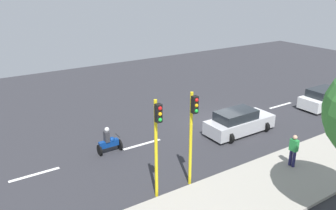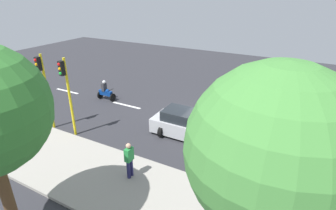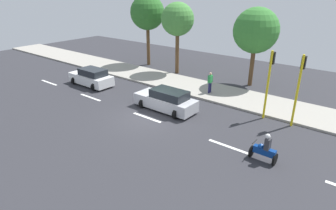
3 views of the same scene
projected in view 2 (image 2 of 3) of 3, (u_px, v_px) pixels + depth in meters
ground_plane at (204, 125)px, 16.58m from camera, size 40.00×60.00×0.10m
sidewalk at (142, 193)px, 10.91m from camera, size 4.00×60.00×0.15m
lane_stripe_far_north at (67, 91)px, 21.81m from camera, size 0.20×2.40×0.01m
lane_stripe_north at (127, 105)px, 19.18m from camera, size 0.20×2.40×0.01m
lane_stripe_mid at (204, 124)px, 16.56m from camera, size 0.20×2.40×0.01m
lane_stripe_south at (312, 150)px, 13.93m from camera, size 0.20×2.40×0.01m
car_silver at (190, 126)px, 14.88m from camera, size 2.12×4.53×1.52m
motorcycle at (106, 92)px, 19.90m from camera, size 0.60×1.30×1.53m
pedestrian_near_signal at (129, 159)px, 11.38m from camera, size 0.40×0.24×1.69m
traffic_light_corner at (44, 82)px, 14.93m from camera, size 0.49×0.24×4.50m
traffic_light_midblock at (67, 87)px, 14.15m from camera, size 0.49×0.24×4.50m
street_tree_south at (274, 153)px, 4.55m from camera, size 3.12×3.12×6.81m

